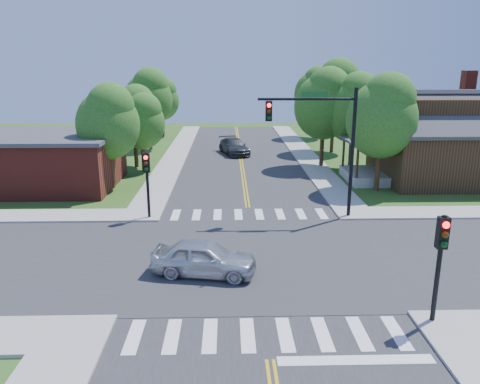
{
  "coord_description": "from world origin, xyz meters",
  "views": [
    {
      "loc": [
        -1.19,
        -19.35,
        8.38
      ],
      "look_at": [
        -0.59,
        3.19,
        2.2
      ],
      "focal_mm": 35.0,
      "sensor_mm": 36.0,
      "label": 1
    }
  ],
  "objects_px": {
    "signal_mast_ne": "(322,132)",
    "car_silver": "(204,259)",
    "signal_pole_se": "(441,250)",
    "house_ne": "(450,136)",
    "signal_pole_nw": "(147,173)",
    "car_dgrey": "(234,147)"
  },
  "relations": [
    {
      "from": "signal_mast_ne",
      "to": "car_silver",
      "type": "xyz_separation_m",
      "value": [
        -6.1,
        -7.28,
        -4.12
      ]
    },
    {
      "from": "signal_pole_se",
      "to": "house_ne",
      "type": "bearing_deg",
      "value": 64.42
    },
    {
      "from": "signal_pole_se",
      "to": "signal_pole_nw",
      "type": "relative_size",
      "value": 1.0
    },
    {
      "from": "signal_mast_ne",
      "to": "car_silver",
      "type": "distance_m",
      "value": 10.35
    },
    {
      "from": "car_dgrey",
      "to": "signal_pole_se",
      "type": "bearing_deg",
      "value": -94.12
    },
    {
      "from": "signal_mast_ne",
      "to": "car_silver",
      "type": "height_order",
      "value": "signal_mast_ne"
    },
    {
      "from": "signal_pole_se",
      "to": "car_silver",
      "type": "height_order",
      "value": "signal_pole_se"
    },
    {
      "from": "signal_pole_se",
      "to": "signal_pole_nw",
      "type": "distance_m",
      "value": 15.84
    },
    {
      "from": "car_dgrey",
      "to": "signal_pole_nw",
      "type": "bearing_deg",
      "value": -120.11
    },
    {
      "from": "signal_pole_se",
      "to": "house_ne",
      "type": "distance_m",
      "value": 22.03
    },
    {
      "from": "signal_pole_se",
      "to": "signal_pole_nw",
      "type": "xyz_separation_m",
      "value": [
        -11.2,
        11.2,
        0.0
      ]
    },
    {
      "from": "signal_pole_nw",
      "to": "car_dgrey",
      "type": "distance_m",
      "value": 20.08
    },
    {
      "from": "car_silver",
      "to": "car_dgrey",
      "type": "bearing_deg",
      "value": 7.26
    },
    {
      "from": "signal_mast_ne",
      "to": "signal_pole_nw",
      "type": "relative_size",
      "value": 1.89
    },
    {
      "from": "signal_pole_nw",
      "to": "house_ne",
      "type": "xyz_separation_m",
      "value": [
        20.71,
        8.66,
        0.67
      ]
    },
    {
      "from": "signal_pole_se",
      "to": "house_ne",
      "type": "relative_size",
      "value": 0.29
    },
    {
      "from": "house_ne",
      "to": "car_silver",
      "type": "relative_size",
      "value": 2.88
    },
    {
      "from": "signal_mast_ne",
      "to": "signal_pole_nw",
      "type": "height_order",
      "value": "signal_mast_ne"
    },
    {
      "from": "signal_mast_ne",
      "to": "signal_pole_se",
      "type": "height_order",
      "value": "signal_mast_ne"
    },
    {
      "from": "signal_mast_ne",
      "to": "signal_pole_se",
      "type": "relative_size",
      "value": 1.89
    },
    {
      "from": "signal_mast_ne",
      "to": "car_dgrey",
      "type": "xyz_separation_m",
      "value": [
        -4.49,
        19.33,
        -4.12
      ]
    },
    {
      "from": "signal_pole_se",
      "to": "signal_pole_nw",
      "type": "bearing_deg",
      "value": 135.0
    }
  ]
}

